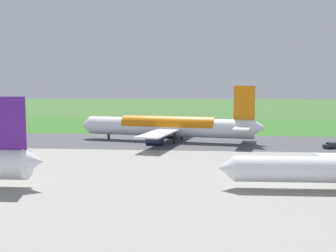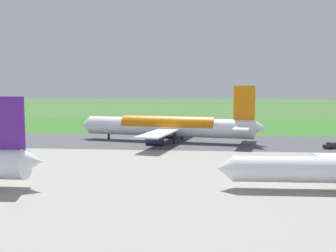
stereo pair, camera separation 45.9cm
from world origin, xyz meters
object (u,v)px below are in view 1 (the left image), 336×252
(no_stopping_sign, at_px, (130,123))
(traffic_cone_orange, at_px, (112,125))
(airliner_main, at_px, (169,127))
(service_car_followme, at_px, (331,145))

(no_stopping_sign, relative_size, traffic_cone_orange, 4.11)
(no_stopping_sign, height_order, traffic_cone_orange, no_stopping_sign)
(airliner_main, relative_size, service_car_followme, 12.02)
(airliner_main, height_order, traffic_cone_orange, airliner_main)
(airliner_main, distance_m, service_car_followme, 42.73)
(no_stopping_sign, bearing_deg, traffic_cone_orange, -11.81)
(service_car_followme, height_order, traffic_cone_orange, service_car_followme)
(traffic_cone_orange, bearing_deg, no_stopping_sign, 168.19)
(airliner_main, xyz_separation_m, service_car_followme, (-41.67, 8.77, -3.51))
(service_car_followme, bearing_deg, no_stopping_sign, -40.89)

